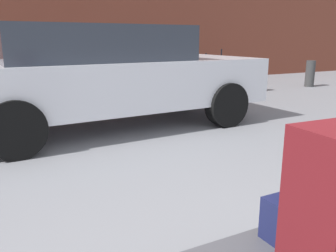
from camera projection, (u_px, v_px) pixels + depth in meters
name	position (u px, v px, depth m)	size (l,w,h in m)	color
suitcase_navy_front_right	(332.00, 221.00, 1.59)	(0.54, 0.37, 0.20)	#191E47
parked_car	(107.00, 74.00, 4.95)	(4.37, 2.07, 1.42)	silver
bicycle_leaning	(210.00, 71.00, 9.79)	(1.72, 0.49, 0.96)	black
bollard_kerb_near	(160.00, 83.00, 7.29)	(0.24, 0.24, 0.69)	#383838
bollard_kerb_mid	(215.00, 80.00, 7.91)	(0.24, 0.24, 0.69)	#383838
bollard_kerb_far	(250.00, 77.00, 8.37)	(0.24, 0.24, 0.69)	#383838
bollard_corner	(310.00, 74.00, 9.28)	(0.24, 0.24, 0.69)	#383838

